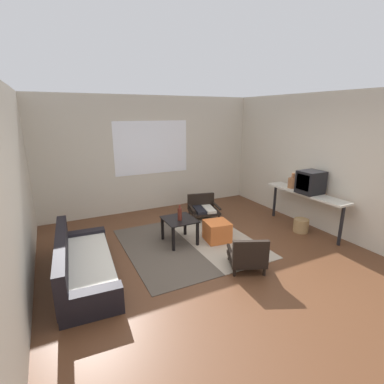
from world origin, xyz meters
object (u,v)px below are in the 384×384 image
object	(u,v)px
armchair_by_window	(203,207)
ottoman_orange	(217,231)
couch	(82,265)
glass_bottle	(180,214)
armchair_striped_foreground	(248,256)
coffee_table	(179,224)
wicker_basket	(301,225)
clay_vase	(293,183)
crt_television	(311,182)
console_shelf	(305,196)

from	to	relation	value
armchair_by_window	ottoman_orange	bearing A→B (deg)	-106.76
couch	glass_bottle	world-z (taller)	glass_bottle
armchair_by_window	glass_bottle	distance (m)	1.48
ottoman_orange	armchair_striped_foreground	bearing A→B (deg)	-96.90
couch	coffee_table	size ratio (longest dim) A/B	3.41
coffee_table	wicker_basket	xyz separation A→B (m)	(2.38, -0.64, -0.24)
coffee_table	armchair_striped_foreground	distance (m)	1.44
glass_bottle	wicker_basket	xyz separation A→B (m)	(2.40, -0.58, -0.45)
ottoman_orange	clay_vase	size ratio (longest dim) A/B	1.36
crt_television	wicker_basket	xyz separation A→B (m)	(-0.15, -0.02, -0.87)
couch	armchair_by_window	distance (m)	3.08
console_shelf	armchair_by_window	bearing A→B (deg)	135.51
armchair_striped_foreground	wicker_basket	distance (m)	1.99
crt_television	wicker_basket	bearing A→B (deg)	-174.15
armchair_by_window	console_shelf	world-z (taller)	console_shelf
armchair_striped_foreground	coffee_table	bearing A→B (deg)	111.37
ottoman_orange	clay_vase	distance (m)	2.01
coffee_table	ottoman_orange	distance (m)	0.72
ottoman_orange	glass_bottle	world-z (taller)	glass_bottle
console_shelf	couch	bearing A→B (deg)	178.57
console_shelf	crt_television	xyz separation A→B (m)	(-0.00, -0.09, 0.31)
crt_television	coffee_table	bearing A→B (deg)	166.05
ottoman_orange	wicker_basket	world-z (taller)	ottoman_orange
console_shelf	wicker_basket	world-z (taller)	console_shelf
armchair_by_window	console_shelf	xyz separation A→B (m)	(1.52, -1.49, 0.46)
coffee_table	console_shelf	bearing A→B (deg)	-12.10
armchair_striped_foreground	glass_bottle	xyz separation A→B (m)	(-0.54, 1.27, 0.34)
armchair_by_window	ottoman_orange	distance (m)	1.25
crt_television	glass_bottle	world-z (taller)	crt_television
ottoman_orange	glass_bottle	bearing A→B (deg)	164.69
coffee_table	glass_bottle	xyz separation A→B (m)	(-0.02, -0.06, 0.21)
coffee_table	console_shelf	xyz separation A→B (m)	(2.53, -0.54, 0.33)
armchair_by_window	wicker_basket	bearing A→B (deg)	-49.37
armchair_by_window	wicker_basket	xyz separation A→B (m)	(1.37, -1.59, -0.11)
couch	armchair_by_window	xyz separation A→B (m)	(2.75, 1.39, 0.03)
armchair_by_window	clay_vase	distance (m)	2.00
crt_television	glass_bottle	xyz separation A→B (m)	(-2.55, 0.57, -0.42)
armchair_by_window	console_shelf	size ratio (longest dim) A/B	0.41
couch	console_shelf	bearing A→B (deg)	-1.43
couch	glass_bottle	bearing A→B (deg)	12.41
couch	ottoman_orange	bearing A→B (deg)	4.63
armchair_by_window	glass_bottle	size ratio (longest dim) A/B	2.60
couch	crt_television	bearing A→B (deg)	-2.58
crt_television	clay_vase	bearing A→B (deg)	89.60
clay_vase	glass_bottle	world-z (taller)	clay_vase
glass_bottle	armchair_striped_foreground	bearing A→B (deg)	-67.02
console_shelf	glass_bottle	size ratio (longest dim) A/B	6.38
console_shelf	wicker_basket	xyz separation A→B (m)	(-0.15, -0.10, -0.57)
coffee_table	glass_bottle	distance (m)	0.22
couch	glass_bottle	size ratio (longest dim) A/B	7.22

